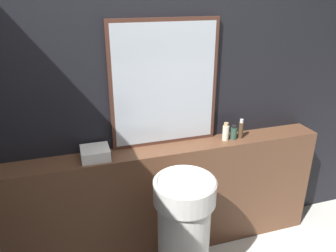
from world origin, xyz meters
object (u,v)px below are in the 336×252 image
object	(u,v)px
pedestal_sink	(184,237)
lotion_bottle	(241,129)
shampoo_bottle	(226,132)
conditioner_bottle	(234,133)
towel_stack	(95,153)
mirror	(165,85)

from	to	relation	value
pedestal_sink	lotion_bottle	size ratio (longest dim) A/B	5.96
shampoo_bottle	conditioner_bottle	world-z (taller)	shampoo_bottle
conditioner_bottle	lotion_bottle	xyz separation A→B (m)	(0.06, 0.00, 0.02)
shampoo_bottle	lotion_bottle	distance (m)	0.13
shampoo_bottle	conditioner_bottle	bearing A→B (deg)	-0.00
towel_stack	mirror	bearing A→B (deg)	9.96
towel_stack	shampoo_bottle	xyz separation A→B (m)	(0.97, 0.00, 0.03)
towel_stack	shampoo_bottle	bearing A→B (deg)	0.00
conditioner_bottle	lotion_bottle	bearing A→B (deg)	0.00
mirror	conditioner_bottle	xyz separation A→B (m)	(0.52, -0.09, -0.39)
shampoo_bottle	lotion_bottle	size ratio (longest dim) A/B	0.91
mirror	conditioner_bottle	bearing A→B (deg)	-9.98
mirror	towel_stack	xyz separation A→B (m)	(-0.52, -0.09, -0.41)
towel_stack	lotion_bottle	distance (m)	1.10
mirror	towel_stack	size ratio (longest dim) A/B	4.70
pedestal_sink	shampoo_bottle	world-z (taller)	shampoo_bottle
towel_stack	pedestal_sink	bearing A→B (deg)	-43.11
pedestal_sink	mirror	bearing A→B (deg)	85.78
mirror	shampoo_bottle	distance (m)	0.60
shampoo_bottle	pedestal_sink	bearing A→B (deg)	-137.56
towel_stack	conditioner_bottle	world-z (taller)	conditioner_bottle
mirror	shampoo_bottle	world-z (taller)	mirror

